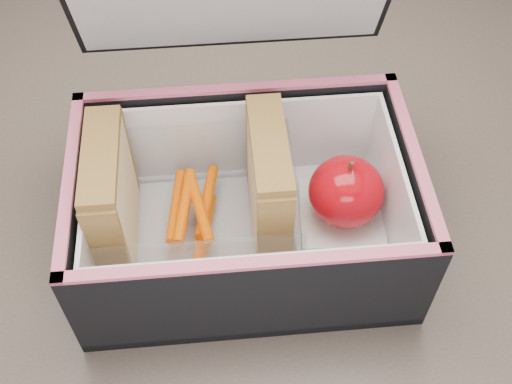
{
  "coord_description": "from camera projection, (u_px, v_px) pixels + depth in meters",
  "views": [
    {
      "loc": [
        -0.07,
        -0.38,
        1.26
      ],
      "look_at": [
        -0.04,
        -0.04,
        0.81
      ],
      "focal_mm": 45.0,
      "sensor_mm": 36.0,
      "label": 1
    }
  ],
  "objects": [
    {
      "name": "paper_napkin",
      "position": [
        341.0,
        214.0,
        0.6
      ],
      "size": [
        0.08,
        0.09,
        0.01
      ],
      "primitive_type": "cube",
      "rotation": [
        0.0,
        0.0,
        -0.08
      ],
      "color": "white",
      "rests_on": "lunch_bag"
    },
    {
      "name": "sandwich_right",
      "position": [
        268.0,
        185.0,
        0.55
      ],
      "size": [
        0.03,
        0.1,
        0.12
      ],
      "color": "#CBB385",
      "rests_on": "plastic_tub"
    },
    {
      "name": "lunch_bag",
      "position": [
        245.0,
        199.0,
        0.56
      ],
      "size": [
        0.29,
        0.26,
        0.28
      ],
      "color": "black",
      "rests_on": "kitchen_table"
    },
    {
      "name": "red_apple",
      "position": [
        346.0,
        192.0,
        0.57
      ],
      "size": [
        0.09,
        0.09,
        0.07
      ],
      "rotation": [
        0.0,
        0.0,
        0.31
      ],
      "color": "#9C0514",
      "rests_on": "paper_napkin"
    },
    {
      "name": "plastic_tub",
      "position": [
        193.0,
        207.0,
        0.57
      ],
      "size": [
        0.18,
        0.13,
        0.07
      ],
      "primitive_type": null,
      "color": "white",
      "rests_on": "lunch_bag"
    },
    {
      "name": "carrot_sticks",
      "position": [
        195.0,
        218.0,
        0.58
      ],
      "size": [
        0.05,
        0.13,
        0.03
      ],
      "color": "#E85D00",
      "rests_on": "plastic_tub"
    },
    {
      "name": "sandwich_left",
      "position": [
        112.0,
        197.0,
        0.54
      ],
      "size": [
        0.03,
        0.1,
        0.11
      ],
      "color": "#CBB385",
      "rests_on": "plastic_tub"
    },
    {
      "name": "kitchen_table",
      "position": [
        292.0,
        248.0,
        0.71
      ],
      "size": [
        1.2,
        0.8,
        0.75
      ],
      "color": "brown",
      "rests_on": "ground"
    }
  ]
}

